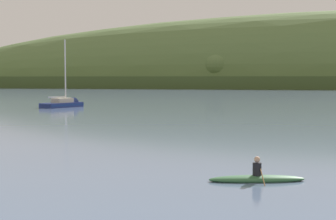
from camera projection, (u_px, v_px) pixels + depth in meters
The scene contains 2 objects.
sailboat_near_mooring at pixel (67, 105), 63.45m from camera, with size 4.05×6.65×9.81m.
canoe_with_paddler at pixel (257, 178), 17.65m from camera, with size 3.57×1.93×1.02m.
Camera 1 is at (5.69, 4.24, 3.75)m, focal length 51.77 mm.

